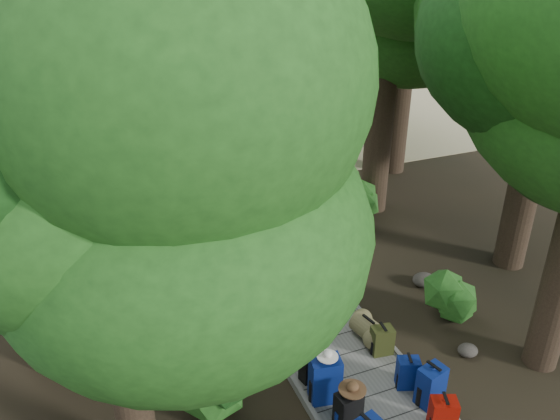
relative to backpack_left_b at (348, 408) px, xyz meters
name	(u,v)px	position (x,y,z in m)	size (l,w,h in m)	color
ground	(284,285)	(0.60, 3.87, -0.46)	(120.00, 120.00, 0.00)	black
sand_beach	(149,99)	(0.60, 19.87, -0.45)	(40.00, 22.00, 0.02)	tan
boardwalk	(267,259)	(0.60, 4.87, -0.40)	(2.00, 12.00, 0.12)	slate
backpack_left_b	(348,408)	(0.00, 0.00, 0.00)	(0.37, 0.26, 0.68)	black
backpack_left_c	(325,377)	(-0.07, 0.61, 0.09)	(0.46, 0.33, 0.86)	navy
backpack_left_d	(295,336)	(-0.03, 1.84, -0.08)	(0.34, 0.25, 0.52)	navy
backpack_right_a	(443,415)	(1.20, -0.60, -0.01)	(0.37, 0.26, 0.66)	#9A0D02
backpack_right_b	(431,384)	(1.39, -0.06, 0.03)	(0.41, 0.29, 0.73)	navy
backpack_right_c	(408,371)	(1.26, 0.35, -0.05)	(0.34, 0.24, 0.59)	navy
backpack_right_d	(382,339)	(1.31, 1.19, -0.06)	(0.37, 0.26, 0.56)	#313816
duffel_right_khaki	(368,329)	(1.28, 1.61, -0.14)	(0.39, 0.58, 0.39)	olive
suitcase_on_boardwalk	(312,364)	(-0.07, 1.08, -0.04)	(0.38, 0.21, 0.59)	black
lone_suitcase_on_sand	(198,147)	(0.84, 11.87, -0.09)	(0.45, 0.26, 0.70)	black
hat_brown	(353,386)	(0.05, 0.01, 0.40)	(0.40, 0.40, 0.12)	#51351E
hat_white	(328,354)	(-0.07, 0.57, 0.57)	(0.32, 0.32, 0.11)	silver
kayak	(104,145)	(-2.00, 13.82, -0.29)	(0.64, 2.93, 0.29)	red
sun_lounger	(245,118)	(3.35, 14.46, -0.12)	(0.64, 1.98, 0.64)	silver
tree_right_b	(554,51)	(5.60, 2.78, 4.19)	(5.20, 5.20, 9.29)	black
tree_right_c	(388,15)	(4.23, 6.37, 4.50)	(5.72, 5.72, 9.91)	black
tree_right_d	(408,9)	(6.22, 8.48, 4.35)	(5.24, 5.24, 9.61)	black
tree_right_e	(333,23)	(4.87, 10.36, 3.80)	(4.73, 4.73, 8.51)	black
tree_left_a	(107,242)	(-2.89, 0.54, 3.10)	(4.27, 4.27, 7.12)	black
tree_left_c	(66,76)	(-2.93, 7.01, 3.58)	(4.64, 4.64, 8.07)	black
tree_back_d	(10,28)	(-4.42, 18.14, 3.14)	(4.31, 4.31, 7.19)	black
palm_right_a	(298,58)	(3.56, 9.99, 2.95)	(4.00, 4.00, 6.81)	#124115
palm_right_b	(297,9)	(5.58, 14.69, 3.74)	(4.34, 4.34, 8.39)	#124115
palm_right_c	(223,37)	(3.19, 16.36, 2.63)	(3.88, 3.88, 6.18)	#124115
palm_left_a	(38,57)	(-3.47, 10.94, 3.30)	(4.72, 4.72, 7.52)	#124115
rock_left_b	(167,378)	(-2.25, 1.97, -0.37)	(0.34, 0.31, 0.19)	#4C473F
rock_left_c	(187,276)	(-1.25, 4.77, -0.34)	(0.45, 0.40, 0.25)	#4C473F
rock_left_d	(159,231)	(-1.40, 7.06, -0.37)	(0.33, 0.30, 0.18)	#4C473F
rock_right_a	(468,350)	(2.75, 0.67, -0.36)	(0.36, 0.32, 0.20)	#4C473F
rock_right_b	(424,280)	(3.31, 2.76, -0.33)	(0.49, 0.44, 0.27)	#4C473F
rock_right_c	(302,229)	(1.91, 5.85, -0.38)	(0.27, 0.24, 0.15)	#4C473F
rock_right_d	(324,192)	(3.30, 7.47, -0.31)	(0.56, 0.50, 0.31)	#4C473F
shrub_left_a	(223,389)	(-1.57, 1.02, 0.03)	(1.08, 1.08, 0.97)	#1E4C17
shrub_left_b	(193,272)	(-1.17, 4.53, -0.11)	(0.77, 0.77, 0.69)	#1E4C17
shrub_left_c	(106,202)	(-2.48, 8.29, 0.08)	(1.21, 1.21, 1.09)	#1E4C17
shrub_right_a	(449,300)	(3.03, 1.62, 0.00)	(1.02, 1.02, 0.92)	#1E4C17
shrub_right_b	(358,203)	(3.46, 5.85, 0.04)	(1.12, 1.12, 1.01)	#1E4C17
shrub_right_c	(289,166)	(2.95, 9.18, -0.08)	(0.85, 0.85, 0.76)	#1E4C17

